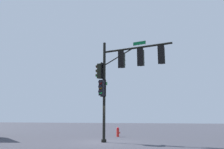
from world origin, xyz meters
TOP-DOWN VIEW (x-y plane):
  - ground_plane at (0.00, 0.00)m, footprint 120.00×120.00m
  - signal_pole_assembly at (1.30, -0.29)m, footprint 5.61×1.55m
  - fire_hydrant at (-0.20, 4.91)m, footprint 0.33×0.24m

SIDE VIEW (x-z plane):
  - ground_plane at x=0.00m, z-range 0.00..0.00m
  - fire_hydrant at x=-0.20m, z-range 0.00..0.83m
  - signal_pole_assembly at x=1.30m, z-range 1.29..8.47m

